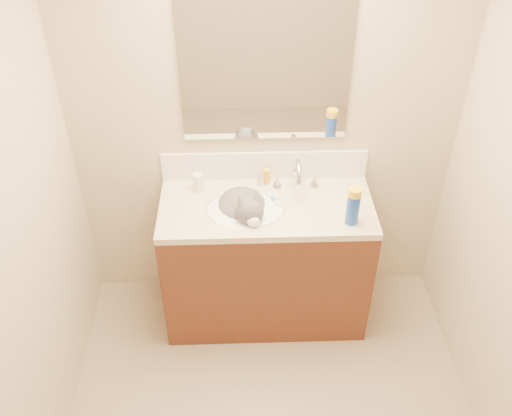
{
  "coord_description": "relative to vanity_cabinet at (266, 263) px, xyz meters",
  "views": [
    {
      "loc": [
        -0.14,
        -1.53,
        2.82
      ],
      "look_at": [
        -0.06,
        0.92,
        0.88
      ],
      "focal_mm": 40.0,
      "sensor_mm": 36.0,
      "label": 1
    }
  ],
  "objects": [
    {
      "name": "mirror",
      "position": [
        0.0,
        0.26,
        1.13
      ],
      "size": [
        0.9,
        0.02,
        0.8
      ],
      "primitive_type": "cube",
      "color": "white",
      "rests_on": "room_shell"
    },
    {
      "name": "pill_bottle",
      "position": [
        -0.38,
        0.16,
        0.5
      ],
      "size": [
        0.08,
        0.08,
        0.11
      ],
      "primitive_type": "cylinder",
      "rotation": [
        0.0,
        0.0,
        -0.38
      ],
      "color": "silver",
      "rests_on": "counter_slab"
    },
    {
      "name": "basin",
      "position": [
        -0.12,
        -0.03,
        0.38
      ],
      "size": [
        0.45,
        0.36,
        0.14
      ],
      "primitive_type": "ellipsoid",
      "color": "white",
      "rests_on": "vanity_cabinet"
    },
    {
      "name": "room_shell",
      "position": [
        0.0,
        -0.97,
        1.08
      ],
      "size": [
        2.24,
        2.54,
        2.52
      ],
      "color": "#BCAB8C",
      "rests_on": "ground"
    },
    {
      "name": "silver_jar",
      "position": [
        -0.02,
        0.2,
        0.48
      ],
      "size": [
        0.06,
        0.06,
        0.05
      ],
      "primitive_type": "cylinder",
      "rotation": [
        0.0,
        0.0,
        0.28
      ],
      "color": "#B7B7BC",
      "rests_on": "counter_slab"
    },
    {
      "name": "spray_cap",
      "position": [
        0.45,
        -0.17,
        0.65
      ],
      "size": [
        0.09,
        0.09,
        0.04
      ],
      "primitive_type": "cylinder",
      "rotation": [
        0.0,
        0.0,
        -0.24
      ],
      "color": "yellow",
      "rests_on": "spray_can"
    },
    {
      "name": "toothbrush_head",
      "position": [
        0.04,
        0.05,
        0.46
      ],
      "size": [
        0.03,
        0.04,
        0.02
      ],
      "primitive_type": "cube",
      "rotation": [
        0.0,
        0.0,
        0.5
      ],
      "color": "#5F93CA",
      "rests_on": "counter_slab"
    },
    {
      "name": "pill_label",
      "position": [
        -0.38,
        0.16,
        0.49
      ],
      "size": [
        0.08,
        0.08,
        0.04
      ],
      "primitive_type": "cylinder",
      "rotation": [
        0.0,
        0.0,
        -0.38
      ],
      "color": "red",
      "rests_on": "pill_bottle"
    },
    {
      "name": "cat",
      "position": [
        -0.13,
        -0.0,
        0.42
      ],
      "size": [
        0.4,
        0.44,
        0.32
      ],
      "rotation": [
        0.0,
        0.0,
        0.28
      ],
      "color": "#504E50",
      "rests_on": "basin"
    },
    {
      "name": "amber_bottle",
      "position": [
        0.01,
        0.21,
        0.5
      ],
      "size": [
        0.04,
        0.04,
        0.09
      ],
      "primitive_type": "cylinder",
      "rotation": [
        0.0,
        0.0,
        0.15
      ],
      "color": "gold",
      "rests_on": "counter_slab"
    },
    {
      "name": "toothbrush",
      "position": [
        0.04,
        0.05,
        0.46
      ],
      "size": [
        0.09,
        0.14,
        0.01
      ],
      "primitive_type": "cube",
      "rotation": [
        0.0,
        0.0,
        0.5
      ],
      "color": "silver",
      "rests_on": "counter_slab"
    },
    {
      "name": "counter_slab",
      "position": [
        0.0,
        0.0,
        0.43
      ],
      "size": [
        1.2,
        0.55,
        0.04
      ],
      "primitive_type": "cube",
      "color": "beige",
      "rests_on": "vanity_cabinet"
    },
    {
      "name": "vanity_cabinet",
      "position": [
        0.0,
        0.0,
        0.0
      ],
      "size": [
        1.2,
        0.55,
        0.82
      ],
      "primitive_type": "cube",
      "color": "#502515",
      "rests_on": "ground"
    },
    {
      "name": "backsplash",
      "position": [
        0.0,
        0.26,
        0.54
      ],
      "size": [
        1.2,
        0.02,
        0.18
      ],
      "primitive_type": "cube",
      "color": "white",
      "rests_on": "counter_slab"
    },
    {
      "name": "spray_can",
      "position": [
        0.45,
        -0.17,
        0.54
      ],
      "size": [
        0.08,
        0.08,
        0.19
      ],
      "primitive_type": "cylinder",
      "rotation": [
        0.0,
        0.0,
        -0.24
      ],
      "color": "#1941B0",
      "rests_on": "counter_slab"
    },
    {
      "name": "faucet",
      "position": [
        0.18,
        0.14,
        0.54
      ],
      "size": [
        0.28,
        0.2,
        0.21
      ],
      "color": "silver",
      "rests_on": "counter_slab"
    }
  ]
}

